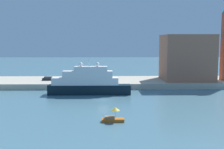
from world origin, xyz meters
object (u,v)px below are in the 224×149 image
Objects in this scene: small_motorboat at (113,117)px; mooring_bollard at (106,82)px; large_yacht at (88,83)px; harbor_building at (187,57)px; person_figure at (59,80)px; parked_car at (49,79)px.

small_motorboat is 5.30× the size of mooring_bollard.
large_yacht is 37.50m from harbor_building.
person_figure is 2.06× the size of mooring_bollard.
person_figure is at bearing 129.08° from large_yacht.
harbor_building is (26.23, 45.34, 8.58)m from small_motorboat.
harbor_building reaches higher than mooring_bollard.
mooring_bollard is at bearing -163.59° from harbor_building.
mooring_bollard is at bearing 60.83° from large_yacht.
parked_car is at bearing -179.31° from harbor_building.
small_motorboat is 44.42m from person_figure.
large_yacht is at bearing -50.92° from person_figure.
mooring_bollard is (19.59, -7.58, -0.15)m from parked_car.
person_figure is (-16.95, 41.02, 1.60)m from small_motorboat.
person_figure reaches higher than mooring_bollard.
person_figure is at bearing 166.08° from mooring_bollard.
mooring_bollard is (-1.48, 37.19, 1.24)m from small_motorboat.
small_motorboat is 53.08m from harbor_building.
large_yacht is at bearing -119.17° from mooring_bollard.
harbor_building reaches higher than small_motorboat.
harbor_building reaches higher than large_yacht.
large_yacht is 10.38m from mooring_bollard.
harbor_building is at bearing 59.96° from small_motorboat.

